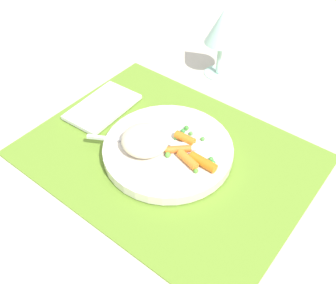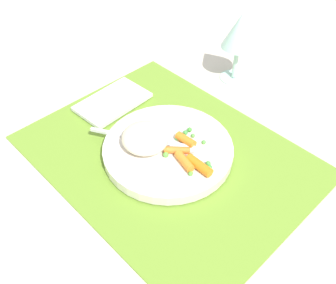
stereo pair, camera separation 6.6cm
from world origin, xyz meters
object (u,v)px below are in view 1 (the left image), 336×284
fork (153,143)px  carrot_portion (190,153)px  napkin (103,107)px  rice_mound (145,140)px  wine_glass (222,29)px  plate (168,150)px

fork → carrot_portion: bearing=14.7°
napkin → carrot_portion: bearing=-3.4°
rice_mound → carrot_portion: bearing=23.2°
fork → napkin: (-0.16, 0.03, -0.02)m
wine_glass → napkin: size_ratio=1.05×
rice_mound → wine_glass: bearing=98.2°
carrot_portion → fork: carrot_portion is taller
rice_mound → carrot_portion: (0.07, 0.03, -0.01)m
carrot_portion → napkin: size_ratio=0.71×
carrot_portion → napkin: carrot_portion is taller
rice_mound → napkin: size_ratio=0.58×
plate → wine_glass: size_ratio=1.51×
carrot_portion → napkin: bearing=176.6°
napkin → wine_glass: bearing=66.8°
plate → fork: bearing=-150.3°
fork → wine_glass: (-0.05, 0.29, 0.08)m
napkin → fork: bearing=-11.4°
fork → napkin: bearing=168.6°
plate → fork: (-0.02, -0.01, 0.01)m
wine_glass → napkin: 0.30m
plate → wine_glass: 0.30m
plate → carrot_portion: bearing=5.7°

